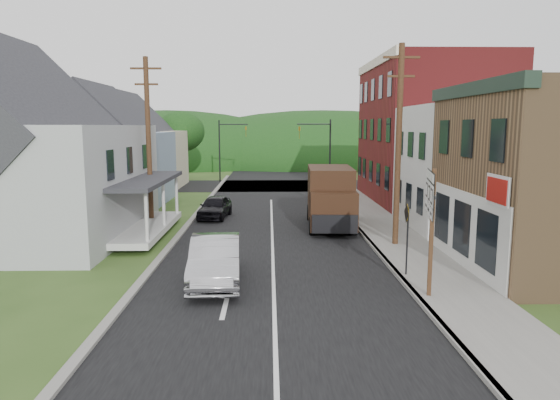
{
  "coord_description": "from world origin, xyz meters",
  "views": [
    {
      "loc": [
        -0.14,
        -18.59,
        5.47
      ],
      "look_at": [
        0.34,
        3.32,
        2.2
      ],
      "focal_mm": 32.0,
      "sensor_mm": 36.0,
      "label": 1
    }
  ],
  "objects": [
    {
      "name": "tree_left_c",
      "position": [
        -19.0,
        20.0,
        5.94
      ],
      "size": [
        5.8,
        5.8,
        8.41
      ],
      "color": "#382616",
      "rests_on": "ground"
    },
    {
      "name": "forested_ridge",
      "position": [
        0.0,
        55.0,
        0.0
      ],
      "size": [
        90.0,
        30.0,
        16.0
      ],
      "primitive_type": "ellipsoid",
      "color": "black",
      "rests_on": "ground"
    },
    {
      "name": "utility_pole_left",
      "position": [
        -6.5,
        8.0,
        4.66
      ],
      "size": [
        1.6,
        0.26,
        9.0
      ],
      "color": "#472D19",
      "rests_on": "ground"
    },
    {
      "name": "traffic_signal_left",
      "position": [
        -4.3,
        30.5,
        3.76
      ],
      "size": [
        2.87,
        0.2,
        6.0
      ],
      "color": "black",
      "rests_on": "ground"
    },
    {
      "name": "curb_left",
      "position": [
        -4.65,
        8.0,
        0.06
      ],
      "size": [
        0.3,
        55.0,
        0.12
      ],
      "primitive_type": "cube",
      "color": "slate",
      "rests_on": "ground"
    },
    {
      "name": "route_sign_cluster",
      "position": [
        4.86,
        -3.48,
        2.76
      ],
      "size": [
        0.58,
        2.26,
        4.02
      ],
      "rotation": [
        0.0,
        0.0,
        -0.22
      ],
      "color": "#472D19",
      "rests_on": "sidewalk_right"
    },
    {
      "name": "traffic_signal_right",
      "position": [
        4.3,
        23.5,
        3.76
      ],
      "size": [
        2.87,
        0.2,
        6.0
      ],
      "color": "black",
      "rests_on": "ground"
    },
    {
      "name": "delivery_van",
      "position": [
        3.17,
        7.96,
        1.63
      ],
      "size": [
        2.65,
        5.89,
        3.23
      ],
      "rotation": [
        0.0,
        0.0,
        -0.05
      ],
      "color": "black",
      "rests_on": "ground"
    },
    {
      "name": "tree_left_d",
      "position": [
        -9.0,
        32.0,
        4.88
      ],
      "size": [
        4.8,
        4.8,
        6.94
      ],
      "color": "#382616",
      "rests_on": "ground"
    },
    {
      "name": "house_gray",
      "position": [
        -12.0,
        6.0,
        4.23
      ],
      "size": [
        10.2,
        12.24,
        8.35
      ],
      "color": "#AFB2B5",
      "rests_on": "ground"
    },
    {
      "name": "sidewalk_right",
      "position": [
        5.9,
        8.0,
        0.07
      ],
      "size": [
        2.8,
        55.0,
        0.15
      ],
      "primitive_type": "cube",
      "color": "slate",
      "rests_on": "ground"
    },
    {
      "name": "curb_right",
      "position": [
        4.55,
        8.0,
        0.07
      ],
      "size": [
        0.2,
        55.0,
        0.15
      ],
      "primitive_type": "cube",
      "color": "slate",
      "rests_on": "ground"
    },
    {
      "name": "road",
      "position": [
        0.0,
        10.0,
        0.0
      ],
      "size": [
        9.0,
        90.0,
        0.02
      ],
      "primitive_type": "cube",
      "color": "black",
      "rests_on": "ground"
    },
    {
      "name": "house_blue",
      "position": [
        -11.0,
        17.0,
        3.69
      ],
      "size": [
        7.14,
        8.16,
        7.28
      ],
      "color": "#7B8DA8",
      "rests_on": "ground"
    },
    {
      "name": "storefront_red",
      "position": [
        11.3,
        17.0,
        5.0
      ],
      "size": [
        8.0,
        12.0,
        10.0
      ],
      "primitive_type": "cube",
      "color": "maroon",
      "rests_on": "ground"
    },
    {
      "name": "ground",
      "position": [
        0.0,
        0.0,
        0.0
      ],
      "size": [
        120.0,
        120.0,
        0.0
      ],
      "primitive_type": "plane",
      "color": "#2D4719",
      "rests_on": "ground"
    },
    {
      "name": "utility_pole_right",
      "position": [
        5.6,
        3.5,
        4.66
      ],
      "size": [
        1.6,
        0.26,
        9.0
      ],
      "color": "#472D19",
      "rests_on": "ground"
    },
    {
      "name": "silver_sedan",
      "position": [
        -2.04,
        -1.59,
        0.8
      ],
      "size": [
        2.0,
        4.95,
        1.6
      ],
      "primitive_type": "imported",
      "rotation": [
        0.0,
        0.0,
        0.06
      ],
      "color": "#B2B1B6",
      "rests_on": "ground"
    },
    {
      "name": "cross_road",
      "position": [
        0.0,
        27.0,
        0.0
      ],
      "size": [
        60.0,
        9.0,
        0.02
      ],
      "primitive_type": "cube",
      "color": "black",
      "rests_on": "ground"
    },
    {
      "name": "warning_sign",
      "position": [
        4.78,
        -1.26,
        1.83
      ],
      "size": [
        0.12,
        0.73,
        2.62
      ],
      "rotation": [
        0.0,
        0.0,
        -0.06
      ],
      "color": "black",
      "rests_on": "sidewalk_right"
    },
    {
      "name": "dark_sedan",
      "position": [
        -3.39,
        10.82,
        0.66
      ],
      "size": [
        1.99,
        4.04,
        1.32
      ],
      "primitive_type": "imported",
      "rotation": [
        0.0,
        0.0,
        -0.11
      ],
      "color": "black",
      "rests_on": "ground"
    },
    {
      "name": "house_cream",
      "position": [
        -11.5,
        26.0,
        3.69
      ],
      "size": [
        7.14,
        8.16,
        7.28
      ],
      "color": "beige",
      "rests_on": "ground"
    },
    {
      "name": "storefront_white",
      "position": [
        11.3,
        7.5,
        3.25
      ],
      "size": [
        8.0,
        7.0,
        6.5
      ],
      "primitive_type": "cube",
      "color": "silver",
      "rests_on": "ground"
    }
  ]
}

